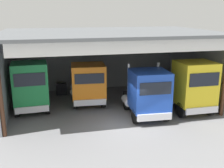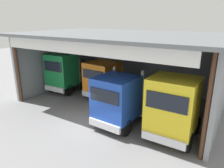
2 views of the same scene
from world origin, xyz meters
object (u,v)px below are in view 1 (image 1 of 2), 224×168
Objects in this scene: truck_green_center_left_bay at (30,87)px; truck_yellow_yard_outside at (192,86)px; tool_cart at (62,89)px; truck_blue_center_bay at (147,93)px; oil_drum at (81,87)px; truck_orange_center_right_bay at (88,83)px.

truck_yellow_yard_outside is at bearing 163.37° from truck_green_center_left_bay.
truck_green_center_left_bay is at bearing -13.73° from truck_yellow_yard_outside.
tool_cart is (-8.81, 6.60, -1.47)m from truck_yellow_yard_outside.
truck_blue_center_bay is at bearing 2.20° from truck_yellow_yard_outside.
truck_green_center_left_bay is 4.71m from tool_cart.
truck_blue_center_bay is 5.72× the size of oil_drum.
truck_green_center_left_bay is at bearing -133.25° from oil_drum.
truck_green_center_left_bay is 0.94× the size of truck_yellow_yard_outside.
truck_yellow_yard_outside reaches higher than truck_blue_center_bay.
truck_blue_center_bay is 3.42m from truck_yellow_yard_outside.
oil_drum is at bearing -44.64° from truck_yellow_yard_outside.
truck_orange_center_right_bay is 3.89m from tool_cart.
truck_yellow_yard_outside is 4.77× the size of oil_drum.
truck_blue_center_bay is at bearing 156.83° from truck_green_center_left_bay.
oil_drum is at bearing -83.45° from truck_orange_center_right_bay.
oil_drum is at bearing -136.05° from truck_green_center_left_bay.
truck_orange_center_right_bay reaches higher than oil_drum.
tool_cart is at bearing -48.35° from truck_blue_center_bay.
tool_cart is at bearing -123.60° from truck_green_center_left_bay.
truck_orange_center_right_bay is (4.19, 0.68, -0.20)m from truck_green_center_left_bay.
truck_yellow_yard_outside is at bearing 157.70° from truck_orange_center_right_bay.
truck_blue_center_bay is at bearing -62.79° from oil_drum.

